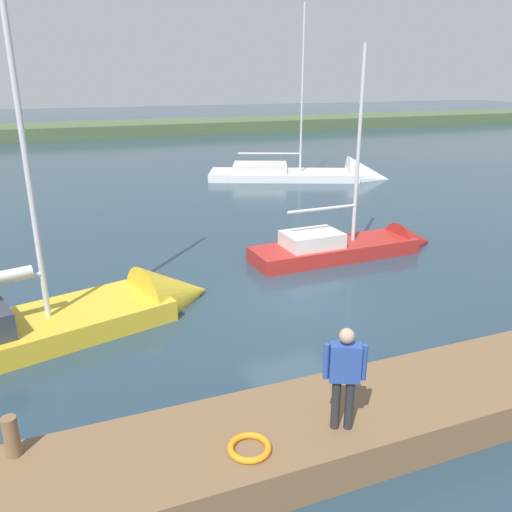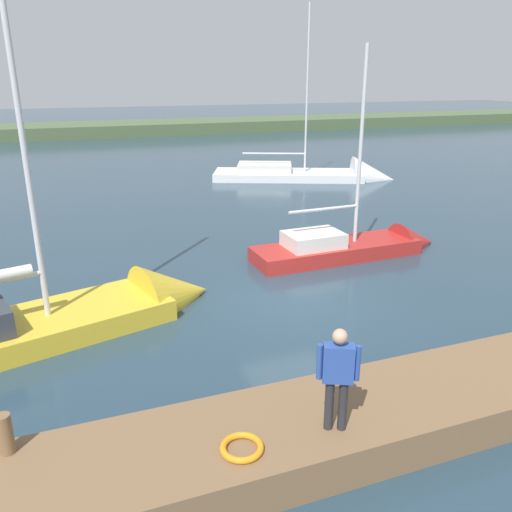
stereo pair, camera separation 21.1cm
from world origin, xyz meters
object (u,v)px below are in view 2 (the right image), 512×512
Objects in this scene: sailboat_near_dock at (323,178)px; mooring_post_near at (5,434)px; sailboat_inner_slip at (359,250)px; sailboat_behind_pier at (57,323)px; life_ring_buoy at (242,448)px; person_on_dock at (338,373)px.

mooring_post_near is at bearing -104.68° from sailboat_near_dock.
sailboat_inner_slip is 10.35m from sailboat_behind_pier.
life_ring_buoy is 0.05× the size of sailboat_behind_pier.
sailboat_inner_slip is at bearing -89.28° from sailboat_near_dock.
mooring_post_near is 0.37× the size of person_on_dock.
sailboat_behind_pier is (-0.67, -5.17, -0.75)m from mooring_post_near.
sailboat_behind_pier reaches higher than mooring_post_near.
sailboat_behind_pier reaches higher than person_on_dock.
sailboat_near_dock is (-16.00, -20.72, -0.95)m from mooring_post_near.
sailboat_inner_slip is at bearing -129.84° from life_ring_buoy.
sailboat_near_dock reaches higher than sailboat_inner_slip.
mooring_post_near is at bearing -19.88° from life_ring_buoy.
sailboat_near_dock is at bearing -120.23° from life_ring_buoy.
sailboat_near_dock is at bearing 177.80° from person_on_dock.
sailboat_near_dock is 24.68m from person_on_dock.
sailboat_behind_pier is at bearing -111.58° from sailboat_near_dock.
life_ring_buoy is at bearing -83.82° from sailboat_behind_pier.
sailboat_inner_slip is 0.63× the size of sailboat_behind_pier.
sailboat_behind_pier is 7.02× the size of person_on_dock.
life_ring_buoy is at bearing -97.24° from sailboat_near_dock.
mooring_post_near is at bearing -113.28° from sailboat_behind_pier.
sailboat_inner_slip is at bearing -1.35° from sailboat_behind_pier.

